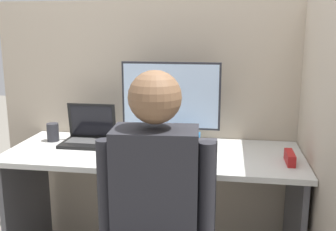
{
  "coord_description": "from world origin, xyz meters",
  "views": [
    {
      "loc": [
        0.42,
        -1.8,
        1.44
      ],
      "look_at": [
        0.11,
        0.16,
        1.0
      ],
      "focal_mm": 42.0,
      "sensor_mm": 36.0,
      "label": 1
    }
  ],
  "objects_px": {
    "paper_box": "(171,141)",
    "pen_cup": "(53,132)",
    "stapler": "(290,158)",
    "carrot_toy": "(120,157)",
    "monitor": "(171,98)",
    "person": "(152,209)",
    "laptop": "(89,136)"
  },
  "relations": [
    {
      "from": "paper_box",
      "to": "pen_cup",
      "type": "distance_m",
      "value": 0.74
    },
    {
      "from": "stapler",
      "to": "carrot_toy",
      "type": "xyz_separation_m",
      "value": [
        -0.89,
        -0.11,
        -0.01
      ]
    },
    {
      "from": "paper_box",
      "to": "carrot_toy",
      "type": "height_order",
      "value": "paper_box"
    },
    {
      "from": "monitor",
      "to": "stapler",
      "type": "bearing_deg",
      "value": -17.91
    },
    {
      "from": "stapler",
      "to": "person",
      "type": "xyz_separation_m",
      "value": [
        -0.61,
        -0.63,
        -0.03
      ]
    },
    {
      "from": "carrot_toy",
      "to": "paper_box",
      "type": "bearing_deg",
      "value": 54.51
    },
    {
      "from": "laptop",
      "to": "pen_cup",
      "type": "relative_size",
      "value": 2.67
    },
    {
      "from": "laptop",
      "to": "person",
      "type": "xyz_separation_m",
      "value": [
        0.55,
        -0.81,
        -0.05
      ]
    },
    {
      "from": "monitor",
      "to": "laptop",
      "type": "xyz_separation_m",
      "value": [
        -0.5,
        -0.03,
        -0.24
      ]
    },
    {
      "from": "paper_box",
      "to": "laptop",
      "type": "xyz_separation_m",
      "value": [
        -0.5,
        -0.03,
        0.02
      ]
    },
    {
      "from": "pen_cup",
      "to": "stapler",
      "type": "bearing_deg",
      "value": -8.03
    },
    {
      "from": "laptop",
      "to": "carrot_toy",
      "type": "bearing_deg",
      "value": -45.98
    },
    {
      "from": "monitor",
      "to": "laptop",
      "type": "height_order",
      "value": "monitor"
    },
    {
      "from": "stapler",
      "to": "pen_cup",
      "type": "xyz_separation_m",
      "value": [
        -1.41,
        0.2,
        0.03
      ]
    },
    {
      "from": "paper_box",
      "to": "laptop",
      "type": "bearing_deg",
      "value": -176.39
    },
    {
      "from": "paper_box",
      "to": "carrot_toy",
      "type": "bearing_deg",
      "value": -125.49
    },
    {
      "from": "paper_box",
      "to": "person",
      "type": "xyz_separation_m",
      "value": [
        0.05,
        -0.84,
        -0.03
      ]
    },
    {
      "from": "person",
      "to": "pen_cup",
      "type": "bearing_deg",
      "value": 133.83
    },
    {
      "from": "stapler",
      "to": "person",
      "type": "bearing_deg",
      "value": -134.16
    },
    {
      "from": "paper_box",
      "to": "monitor",
      "type": "distance_m",
      "value": 0.26
    },
    {
      "from": "person",
      "to": "pen_cup",
      "type": "xyz_separation_m",
      "value": [
        -0.8,
        0.83,
        0.06
      ]
    },
    {
      "from": "carrot_toy",
      "to": "pen_cup",
      "type": "height_order",
      "value": "pen_cup"
    },
    {
      "from": "carrot_toy",
      "to": "person",
      "type": "height_order",
      "value": "person"
    },
    {
      "from": "monitor",
      "to": "pen_cup",
      "type": "xyz_separation_m",
      "value": [
        -0.74,
        -0.02,
        -0.23
      ]
    },
    {
      "from": "stapler",
      "to": "monitor",
      "type": "bearing_deg",
      "value": 162.09
    },
    {
      "from": "stapler",
      "to": "person",
      "type": "relative_size",
      "value": 0.12
    },
    {
      "from": "monitor",
      "to": "person",
      "type": "bearing_deg",
      "value": -86.49
    },
    {
      "from": "laptop",
      "to": "carrot_toy",
      "type": "distance_m",
      "value": 0.4
    },
    {
      "from": "laptop",
      "to": "person",
      "type": "height_order",
      "value": "person"
    },
    {
      "from": "person",
      "to": "pen_cup",
      "type": "height_order",
      "value": "person"
    },
    {
      "from": "paper_box",
      "to": "person",
      "type": "height_order",
      "value": "person"
    },
    {
      "from": "carrot_toy",
      "to": "laptop",
      "type": "bearing_deg",
      "value": 134.02
    }
  ]
}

